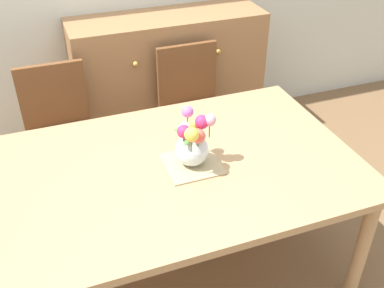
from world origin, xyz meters
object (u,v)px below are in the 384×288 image
(chair_left, at_px, (59,126))
(chair_right, at_px, (192,102))
(dining_table, at_px, (171,178))
(dresser, at_px, (169,80))
(flower_vase, at_px, (193,142))

(chair_left, bearing_deg, chair_right, -180.00)
(dining_table, xyz_separation_m, dresser, (0.41, 1.33, -0.16))
(dining_table, relative_size, flower_vase, 6.58)
(chair_left, distance_m, chair_right, 0.90)
(chair_right, bearing_deg, chair_left, 0.00)
(flower_vase, bearing_deg, dining_table, 165.91)
(dresser, bearing_deg, chair_left, -154.23)
(chair_right, height_order, flower_vase, flower_vase)
(chair_right, distance_m, flower_vase, 1.06)
(dresser, height_order, flower_vase, flower_vase)
(chair_right, bearing_deg, dining_table, 63.79)
(chair_left, height_order, dresser, dresser)
(dining_table, bearing_deg, chair_left, 116.21)
(dresser, xyz_separation_m, flower_vase, (-0.31, -1.36, 0.36))
(chair_right, relative_size, flower_vase, 3.26)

